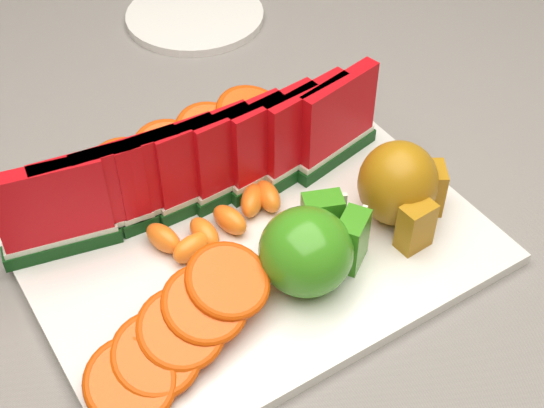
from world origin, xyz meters
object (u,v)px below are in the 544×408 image
Objects in this scene: platter at (255,244)px; pear_cluster at (401,186)px; side_plate at (195,16)px; apple_cluster at (312,248)px.

platter is 0.14m from pear_cluster.
side_plate is (0.02, 0.43, -0.05)m from pear_cluster.
pear_cluster reaches higher than apple_cluster.
pear_cluster is (0.13, -0.05, 0.04)m from platter.
pear_cluster reaches higher than side_plate.
apple_cluster is 0.51× the size of side_plate.
apple_cluster is 0.47m from side_plate.
platter is 0.07m from apple_cluster.
pear_cluster is (0.11, 0.01, 0.01)m from apple_cluster.
pear_cluster reaches higher than platter.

